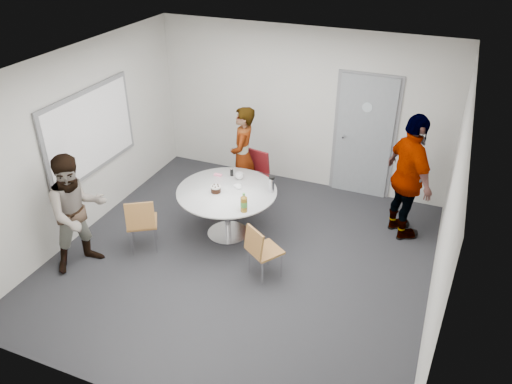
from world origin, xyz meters
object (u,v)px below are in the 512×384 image
at_px(whiteboard, 91,132).
at_px(person_right, 409,178).
at_px(chair_near_right, 261,248).
at_px(chair_near_left, 141,220).
at_px(chair_far, 255,171).
at_px(person_left, 77,212).
at_px(door, 364,137).
at_px(table, 228,197).
at_px(person_main, 243,157).

height_order(whiteboard, person_right, whiteboard).
bearing_deg(chair_near_right, person_right, 81.77).
relative_size(chair_near_left, chair_far, 0.98).
bearing_deg(person_left, chair_near_left, -18.02).
distance_m(door, chair_far, 1.87).
xyz_separation_m(whiteboard, chair_near_right, (2.84, -0.46, -0.97)).
distance_m(chair_near_right, person_left, 2.44).
height_order(whiteboard, chair_far, whiteboard).
xyz_separation_m(person_left, person_right, (3.90, 2.35, 0.13)).
xyz_separation_m(table, chair_near_right, (0.80, -0.75, -0.17)).
distance_m(person_left, person_right, 4.55).
bearing_deg(door, chair_near_left, -131.08).
bearing_deg(chair_near_right, chair_near_left, -143.19).
xyz_separation_m(chair_near_left, chair_near_right, (1.74, 0.09, -0.04)).
bearing_deg(person_main, chair_near_left, -35.63).
distance_m(chair_far, person_right, 2.44).
relative_size(chair_near_right, person_left, 0.48).
height_order(door, whiteboard, door).
relative_size(chair_near_right, person_right, 0.41).
distance_m(whiteboard, person_main, 2.32).
height_order(door, person_main, door).
relative_size(door, table, 1.47).
distance_m(table, chair_near_left, 1.27).
height_order(chair_near_right, person_main, person_main).
bearing_deg(person_left, chair_near_right, -45.46).
distance_m(door, person_main, 2.00).
xyz_separation_m(table, chair_near_left, (-0.94, -0.83, -0.13)).
relative_size(chair_far, person_main, 0.53).
bearing_deg(person_left, door, -12.58).
height_order(chair_far, person_main, person_main).
bearing_deg(chair_far, person_left, 68.36).
bearing_deg(person_main, chair_far, 114.21).
height_order(person_main, person_right, person_right).
bearing_deg(whiteboard, chair_near_right, -9.17).
relative_size(chair_near_right, person_main, 0.48).
relative_size(chair_far, person_right, 0.46).
bearing_deg(door, chair_far, -149.40).
xyz_separation_m(person_main, person_left, (-1.35, -2.33, -0.00)).
height_order(whiteboard, person_main, whiteboard).
bearing_deg(person_right, chair_far, 53.02).
relative_size(door, person_main, 1.28).
xyz_separation_m(whiteboard, person_left, (0.51, -1.08, -0.62)).
bearing_deg(chair_near_left, whiteboard, 121.68).
height_order(person_main, person_left, person_main).
bearing_deg(table, whiteboard, -171.99).
bearing_deg(table, person_left, -138.27).
distance_m(door, table, 2.54).
bearing_deg(table, door, 52.72).
relative_size(door, chair_near_left, 2.48).
bearing_deg(table, chair_near_left, -138.65).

